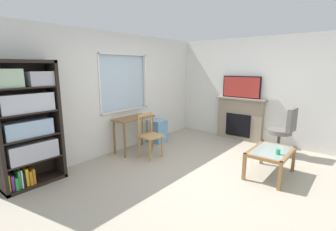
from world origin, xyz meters
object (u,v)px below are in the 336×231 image
sippy_cup (278,152)px  tv (241,87)px  wooden_chair (149,135)px  office_chair (284,129)px  fireplace (240,119)px  desk_under_window (134,123)px  coffee_table (271,154)px  bookshelf (27,123)px  plastic_drawer_unit (157,131)px

sippy_cup → tv: bearing=38.2°
tv → sippy_cup: (-1.79, -1.41, -0.83)m
wooden_chair → tv: 2.64m
office_chair → wooden_chair: bearing=132.2°
wooden_chair → fireplace: size_ratio=0.72×
fireplace → tv: bearing=180.0°
desk_under_window → office_chair: office_chair is taller
wooden_chair → coffee_table: wooden_chair is taller
desk_under_window → tv: 2.78m
coffee_table → sippy_cup: sippy_cup is taller
tv → sippy_cup: bearing=-141.8°
bookshelf → coffee_table: 3.92m
bookshelf → tv: bearing=-19.5°
office_chair → coffee_table: (-1.22, -0.11, -0.17)m
sippy_cup → wooden_chair: bearing=102.8°
fireplace → coffee_table: fireplace is taller
sippy_cup → bookshelf: bearing=130.8°
sippy_cup → office_chair: bearing=10.6°
tv → coffee_table: bearing=-142.6°
office_chair → desk_under_window: bearing=125.3°
wooden_chair → sippy_cup: 2.38m
tv → coffee_table: (-1.66, -1.27, -0.95)m
plastic_drawer_unit → fireplace: (1.49, -1.48, 0.26)m
desk_under_window → wooden_chair: bearing=-95.2°
plastic_drawer_unit → office_chair: bearing=-68.7°
plastic_drawer_unit → coffee_table: (-0.19, -2.75, 0.11)m
coffee_table → sippy_cup: (-0.13, -0.14, 0.12)m
wooden_chair → fireplace: fireplace is taller
desk_under_window → plastic_drawer_unit: size_ratio=1.67×
desk_under_window → plastic_drawer_unit: desk_under_window is taller
bookshelf → office_chair: size_ratio=1.93×
desk_under_window → fireplace: fireplace is taller
wooden_chair → plastic_drawer_unit: (0.85, 0.56, -0.19)m
sippy_cup → fireplace: bearing=38.0°
bookshelf → coffee_table: (2.68, -2.80, -0.60)m
desk_under_window → tv: bearing=-32.1°
desk_under_window → wooden_chair: (-0.05, -0.51, -0.15)m
bookshelf → desk_under_window: (2.06, -0.11, -0.37)m
plastic_drawer_unit → coffee_table: 2.75m
bookshelf → wooden_chair: (2.01, -0.62, -0.52)m
desk_under_window → tv: size_ratio=0.96×
plastic_drawer_unit → bookshelf: bearing=178.9°
bookshelf → fireplace: 4.64m
bookshelf → desk_under_window: 2.09m
wooden_chair → coffee_table: (0.66, -2.18, -0.08)m
plastic_drawer_unit → sippy_cup: (-0.32, -2.89, 0.23)m
plastic_drawer_unit → tv: tv is taller
bookshelf → coffee_table: bearing=-46.3°
office_chair → sippy_cup: (-1.35, -0.25, -0.06)m
desk_under_window → coffee_table: desk_under_window is taller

